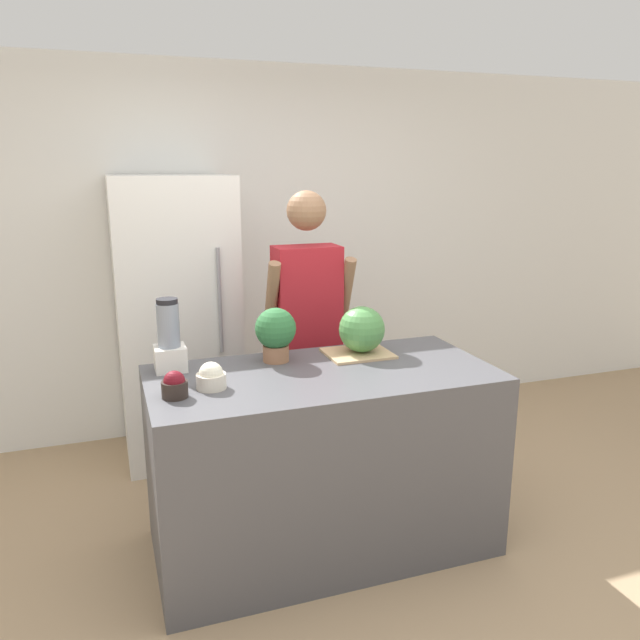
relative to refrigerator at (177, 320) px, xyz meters
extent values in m
plane|color=tan|center=(0.54, -1.75, -0.93)|extent=(14.00, 14.00, 0.00)
cube|color=white|center=(0.54, 0.39, 0.37)|extent=(8.00, 0.06, 2.60)
cube|color=#4C4C51|center=(0.54, -1.34, -0.46)|extent=(1.68, 0.81, 0.94)
cube|color=white|center=(0.00, 0.00, 0.00)|extent=(0.75, 0.68, 1.85)
cylinder|color=gray|center=(0.22, -0.36, 0.19)|extent=(0.02, 0.02, 0.65)
cube|color=#333338|center=(0.70, -0.60, -0.50)|extent=(0.29, 0.18, 0.85)
cube|color=#B21E28|center=(0.70, -0.60, 0.23)|extent=(0.39, 0.22, 0.60)
sphere|color=#936B4C|center=(0.70, -0.60, 0.73)|extent=(0.23, 0.23, 0.23)
cylinder|color=#936B4C|center=(0.47, -0.64, 0.22)|extent=(0.07, 0.24, 0.51)
cylinder|color=#936B4C|center=(0.93, -0.64, 0.22)|extent=(0.07, 0.24, 0.51)
cube|color=tan|center=(0.81, -1.14, 0.02)|extent=(0.34, 0.28, 0.01)
sphere|color=#4C8C47|center=(0.83, -1.14, 0.15)|extent=(0.24, 0.24, 0.24)
cylinder|color=#2D231E|center=(-0.18, -1.45, 0.05)|extent=(0.11, 0.11, 0.07)
sphere|color=maroon|center=(-0.18, -1.45, 0.08)|extent=(0.09, 0.09, 0.09)
cylinder|color=beige|center=(-0.01, -1.40, 0.05)|extent=(0.13, 0.13, 0.07)
sphere|color=white|center=(-0.01, -1.40, 0.08)|extent=(0.11, 0.11, 0.11)
cube|color=silver|center=(-0.15, -1.07, 0.07)|extent=(0.15, 0.15, 0.12)
cylinder|color=gray|center=(-0.15, -1.07, 0.24)|extent=(0.11, 0.11, 0.21)
cylinder|color=black|center=(-0.15, -1.07, 0.36)|extent=(0.10, 0.10, 0.02)
cylinder|color=#996647|center=(0.37, -1.10, 0.05)|extent=(0.13, 0.13, 0.08)
sphere|color=#2D6B38|center=(0.37, -1.10, 0.18)|extent=(0.21, 0.21, 0.21)
camera|label=1|loc=(-0.42, -4.05, 0.99)|focal=35.00mm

